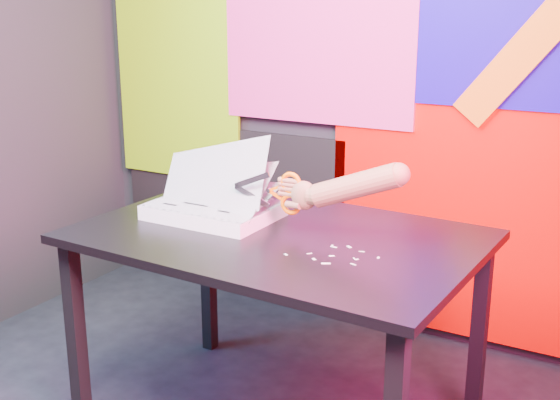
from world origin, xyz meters
The scene contains 7 objects.
room centered at (0.00, 0.00, 1.35)m, with size 3.01×3.01×2.71m.
backdrop centered at (0.06, 1.46, 0.96)m, with size 2.88×0.05×2.08m.
work_table centered at (0.10, 0.49, 0.67)m, with size 1.33×0.91×0.75m.
printout_stack centered at (-0.18, 0.53, 0.78)m, with size 0.48×0.32×0.32m.
scissors centered at (0.12, 0.52, 0.88)m, with size 0.25×0.02×0.15m.
hand_forearm centered at (0.34, 0.52, 0.93)m, with size 0.44×0.09×0.19m.
paper_clippings centered at (0.36, 0.39, 0.75)m, with size 0.27×0.19×0.00m.
Camera 1 is at (1.21, -1.42, 1.49)m, focal length 45.00 mm.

